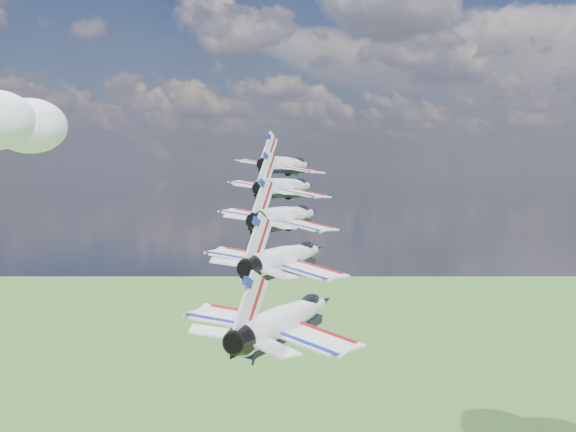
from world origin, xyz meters
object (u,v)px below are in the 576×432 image
Objects in this scene: jet_0 at (288,165)px; jet_1 at (288,187)px; jet_3 at (288,257)px; jet_2 at (288,216)px; jet_4 at (289,318)px.

jet_1 is at bearing -66.04° from jet_0.
jet_2 is at bearing 113.96° from jet_3.
jet_1 is at bearing 113.96° from jet_2.
jet_2 reaches higher than jet_4.
jet_4 is (7.57, -9.48, -2.68)m from jet_3.
jet_4 is (30.26, -37.93, -10.74)m from jet_0.
jet_4 is (22.70, -28.45, -8.05)m from jet_1.
jet_0 is 1.00× the size of jet_1.
jet_2 is (15.13, -18.96, -5.37)m from jet_0.
jet_0 is 37.27m from jet_3.
jet_0 is at bearing 113.96° from jet_2.
jet_0 is at bearing 113.96° from jet_4.
jet_0 is 24.85m from jet_2.
jet_3 is at bearing -66.04° from jet_1.
jet_4 is at bearing -66.04° from jet_2.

